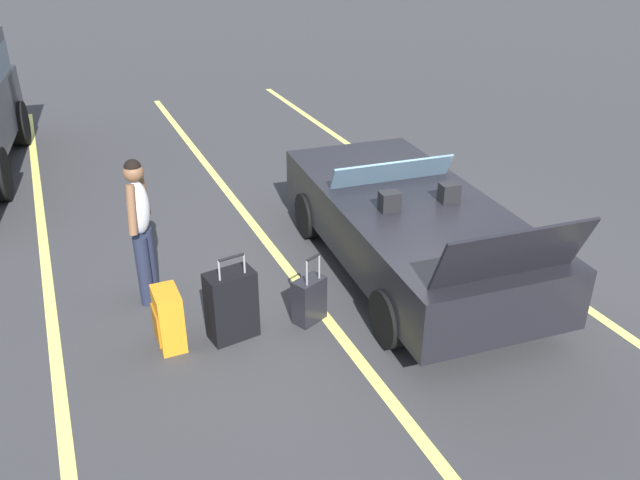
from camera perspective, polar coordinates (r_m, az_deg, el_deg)
name	(u,v)px	position (r m, az deg, el deg)	size (l,w,h in m)	color
ground_plane	(406,270)	(7.86, 7.63, -2.68)	(80.00, 80.00, 0.00)	#333335
lot_line_near	(500,249)	(8.59, 15.69, -0.74)	(18.00, 0.12, 0.01)	#EAE066
lot_line_mid	(307,293)	(7.34, -1.20, -4.73)	(18.00, 0.12, 0.01)	#EAE066
lot_line_far	(55,351)	(6.97, -22.46, -9.07)	(18.00, 0.12, 0.01)	#EAE066
convertible_car	(402,220)	(7.74, 7.26, 1.81)	(4.29, 2.07, 1.52)	black
suitcase_large_black	(231,305)	(6.52, -7.88, -5.73)	(0.36, 0.52, 0.96)	black
suitcase_medium_bright	(168,319)	(6.53, -13.32, -6.84)	(0.40, 0.26, 0.62)	orange
suitcase_small_carryon	(309,300)	(6.75, -0.95, -5.33)	(0.32, 0.39, 0.79)	black
traveler_person	(141,224)	(7.06, -15.65, 1.40)	(0.58, 0.34, 1.65)	#1E2338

